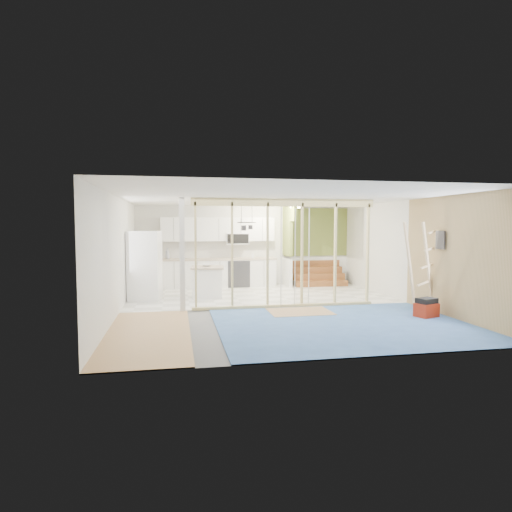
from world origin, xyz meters
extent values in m
cube|color=slate|center=(0.00, 0.00, 0.00)|extent=(7.00, 8.00, 0.01)
cube|color=white|center=(0.00, 0.00, 2.60)|extent=(7.00, 8.00, 0.01)
cube|color=silver|center=(0.00, 4.00, 1.30)|extent=(7.00, 0.01, 2.60)
cube|color=silver|center=(0.00, -4.00, 1.30)|extent=(7.00, 0.01, 2.60)
cube|color=silver|center=(-3.50, 0.00, 1.30)|extent=(0.01, 8.00, 2.60)
cube|color=silver|center=(3.50, 0.00, 1.30)|extent=(0.01, 8.00, 2.60)
cube|color=white|center=(0.00, 2.00, 0.01)|extent=(7.00, 4.00, 0.02)
cube|color=#4F7EC0|center=(1.00, -2.00, 0.01)|extent=(5.00, 4.00, 0.02)
cube|color=tan|center=(-2.75, -2.00, 0.01)|extent=(1.50, 4.00, 0.02)
cube|color=tan|center=(0.50, -0.60, 0.02)|extent=(1.40, 1.00, 0.01)
cube|color=beige|center=(0.30, 0.00, 2.50)|extent=(4.40, 0.09, 0.18)
cube|color=beige|center=(0.30, 0.00, 0.05)|extent=(4.40, 0.09, 0.06)
cube|color=silver|center=(-2.10, 0.00, 1.30)|extent=(0.12, 0.14, 2.60)
cube|color=beige|center=(-1.80, 0.00, 1.30)|extent=(0.04, 0.09, 2.40)
cube|color=beige|center=(-0.96, 0.00, 1.30)|extent=(0.04, 0.09, 2.40)
cube|color=beige|center=(-0.12, 0.00, 1.30)|extent=(0.04, 0.09, 2.40)
cube|color=beige|center=(0.72, 0.00, 1.30)|extent=(0.04, 0.09, 2.40)
cube|color=beige|center=(1.56, 0.00, 1.30)|extent=(0.04, 0.09, 2.40)
cube|color=beige|center=(2.40, 0.00, 1.30)|extent=(0.04, 0.09, 2.40)
cylinder|color=silver|center=(0.20, -0.03, 1.22)|extent=(0.02, 0.02, 2.35)
cylinder|color=silver|center=(0.90, 0.02, 1.22)|extent=(0.02, 0.02, 2.35)
cylinder|color=silver|center=(0.55, 0.00, 1.22)|extent=(0.02, 0.02, 2.35)
cube|color=white|center=(-0.90, 3.70, 0.44)|extent=(3.60, 0.60, 0.88)
cube|color=beige|center=(-0.90, 3.70, 0.91)|extent=(3.66, 0.64, 0.05)
cube|color=white|center=(-3.20, 2.60, 0.44)|extent=(0.60, 1.60, 0.88)
cube|color=beige|center=(-3.20, 2.60, 0.91)|extent=(0.64, 1.64, 0.05)
cube|color=white|center=(-0.90, 3.82, 1.85)|extent=(3.60, 0.34, 0.75)
cube|color=white|center=(-0.30, 3.78, 1.55)|extent=(0.72, 0.38, 0.36)
cube|color=black|center=(-0.30, 3.59, 1.55)|extent=(0.68, 0.02, 0.30)
cube|color=olive|center=(1.30, 3.55, 1.80)|extent=(0.10, 0.90, 1.60)
cube|color=white|center=(1.30, 3.55, 0.45)|extent=(0.10, 0.90, 0.90)
cube|color=olive|center=(1.30, 2.85, 2.35)|extent=(0.10, 0.50, 0.50)
cube|color=olive|center=(2.40, 3.97, 1.75)|extent=(2.20, 0.04, 1.60)
cube|color=white|center=(2.40, 3.97, 0.45)|extent=(2.20, 0.04, 0.90)
cube|color=brown|center=(2.35, 3.20, 0.10)|extent=(1.70, 0.26, 0.20)
cube|color=brown|center=(2.35, 3.46, 0.30)|extent=(1.70, 0.26, 0.20)
cube|color=brown|center=(2.35, 3.72, 0.50)|extent=(1.70, 0.26, 0.20)
cube|color=brown|center=(2.35, 3.98, 0.70)|extent=(1.70, 0.26, 0.20)
torus|color=black|center=(-0.30, 1.90, 2.05)|extent=(0.52, 0.52, 0.02)
cylinder|color=black|center=(-0.45, 1.90, 2.30)|extent=(0.01, 0.01, 0.50)
cylinder|color=black|center=(-0.15, 1.90, 2.30)|extent=(0.01, 0.01, 0.50)
cylinder|color=#3A3A3F|center=(-0.40, 1.80, 1.90)|extent=(0.14, 0.14, 0.14)
cylinder|color=#3A3A3F|center=(-0.18, 2.00, 1.92)|extent=(0.12, 0.12, 0.12)
cube|color=tan|center=(3.48, -2.00, 1.30)|extent=(0.02, 4.00, 2.60)
cube|color=#3A3A3F|center=(3.43, -1.40, 1.65)|extent=(0.04, 0.30, 0.40)
cylinder|color=#FFEABF|center=(1.40, 3.00, 2.54)|extent=(0.32, 0.32, 0.08)
cube|color=white|center=(-3.04, 1.67, 0.91)|extent=(0.88, 0.86, 1.82)
cube|color=#3A3A3F|center=(-2.66, 1.67, 0.91)|extent=(0.12, 0.72, 1.78)
cube|color=white|center=(-1.40, 1.80, 0.40)|extent=(0.85, 0.85, 0.79)
cube|color=beige|center=(-1.40, 1.80, 0.83)|extent=(0.95, 0.95, 0.05)
imported|color=silver|center=(-1.42, 1.79, 0.89)|extent=(0.34, 0.34, 0.07)
imported|color=#ACB1C0|center=(-2.50, 3.80, 1.10)|extent=(0.16, 0.16, 0.33)
imported|color=silver|center=(0.19, 3.68, 1.02)|extent=(0.09, 0.09, 0.18)
cube|color=maroon|center=(3.00, -1.62, 0.16)|extent=(0.53, 0.46, 0.31)
cube|color=black|center=(3.00, -1.62, 0.37)|extent=(0.47, 0.40, 0.11)
cube|color=#E3BE8A|center=(2.91, -1.08, 1.03)|extent=(0.47, 0.20, 2.03)
cube|color=#E3BE8A|center=(3.35, -1.08, 1.03)|extent=(0.47, 0.20, 2.03)
cube|color=#E3BE8A|center=(3.19, -1.08, 0.28)|extent=(0.47, 0.20, 0.13)
cube|color=#E3BE8A|center=(3.27, -1.08, 0.67)|extent=(0.47, 0.20, 0.13)
cube|color=#E3BE8A|center=(3.35, -1.08, 1.06)|extent=(0.47, 0.20, 0.13)
cube|color=#E3BE8A|center=(3.43, -1.08, 1.45)|extent=(0.47, 0.20, 0.13)
cube|color=#E3BE8A|center=(3.51, -1.08, 1.84)|extent=(0.47, 0.20, 0.13)
camera|label=1|loc=(-2.24, -9.80, 1.95)|focal=30.00mm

